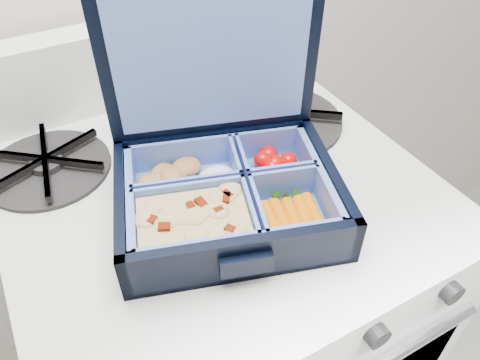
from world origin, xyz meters
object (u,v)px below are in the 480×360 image
stove (220,335)px  fork (209,135)px  burner_grate (278,114)px  bento_box (228,197)px

stove → fork: fork is taller
stove → fork: (0.04, 0.08, 0.40)m
burner_grate → stove: bearing=-155.9°
stove → fork: 0.41m
fork → bento_box: bearing=-57.7°
bento_box → fork: 0.16m
stove → bento_box: bento_box is taller
stove → burner_grate: 0.44m
bento_box → fork: bearing=89.8°
bento_box → stove: bearing=98.6°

